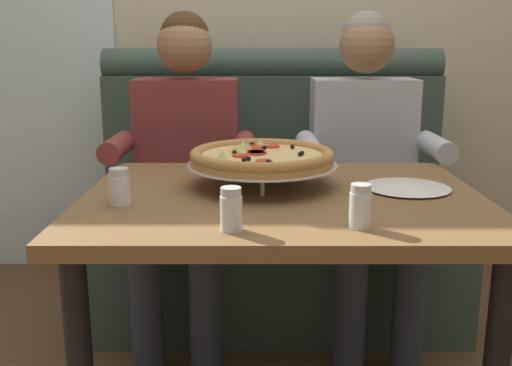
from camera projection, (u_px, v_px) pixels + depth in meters
booth_bench at (275, 219)px, 2.57m from camera, size 1.54×0.78×1.13m
dining_table at (285, 228)px, 1.64m from camera, size 1.10×0.85×0.75m
diner_left at (187, 162)px, 2.24m from camera, size 0.54×0.64×1.27m
diner_right at (368, 162)px, 2.24m from camera, size 0.54×0.64×1.27m
pizza at (264, 158)px, 1.69m from camera, size 0.44×0.44×0.12m
shaker_pepper_flakes at (233, 212)px, 1.30m from camera, size 0.05×0.05×0.10m
shaker_parmesan at (122, 189)px, 1.50m from camera, size 0.05×0.05×0.10m
shaker_oregano at (362, 210)px, 1.32m from camera, size 0.05×0.05×0.10m
plate_near_left at (410, 186)px, 1.67m from camera, size 0.25×0.25×0.02m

